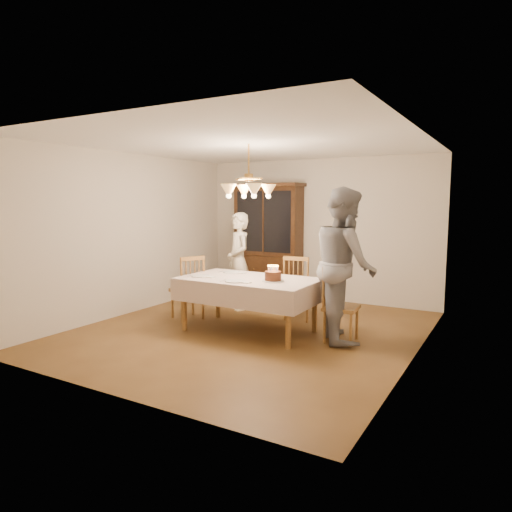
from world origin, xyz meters
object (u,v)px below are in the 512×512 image
Objects in this scene: dining_table at (249,283)px; china_hutch at (268,243)px; chair_far_side at (299,291)px; birthday_cake at (273,277)px; elderly_woman at (239,261)px.

dining_table is 2.46m from china_hutch.
birthday_cake is at bearing -86.12° from chair_far_side.
dining_table is 1.38m from elderly_woman.
china_hutch is at bearing 119.93° from birthday_cake.
elderly_woman is (0.08, -1.18, -0.22)m from china_hutch.
china_hutch is at bearing 134.33° from chair_far_side.
chair_far_side is 3.33× the size of birthday_cake.
elderly_woman is at bearing 174.55° from chair_far_side.
china_hutch is 1.90m from chair_far_side.
chair_far_side is at bearing -45.67° from china_hutch.
dining_table is at bearing -67.80° from china_hutch.
dining_table is 1.16× the size of elderly_woman.
dining_table is 1.90× the size of chair_far_side.
chair_far_side is (0.34, 0.96, -0.24)m from dining_table.
elderly_woman reaches higher than birthday_cake.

